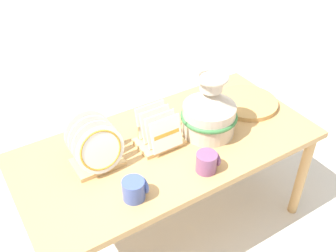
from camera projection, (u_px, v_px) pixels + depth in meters
ground_plane at (168, 224)px, 2.35m from camera, size 14.00×14.00×0.00m
display_table at (168, 154)px, 2.01m from camera, size 1.51×0.74×0.63m
ceramic_vase at (209, 110)px, 1.96m from camera, size 0.29×0.29×0.34m
dish_rack_round_plates at (96, 149)px, 1.78m from camera, size 0.23×0.20×0.25m
dish_rack_square_plates at (159, 134)px, 1.93m from camera, size 0.23×0.18×0.19m
wicker_charger_stack at (247, 103)px, 2.24m from camera, size 0.35×0.35×0.03m
mug_cobalt_glaze at (135, 189)px, 1.65m from camera, size 0.11×0.10×0.10m
mug_plum_glaze at (207, 162)px, 1.79m from camera, size 0.11×0.10×0.10m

